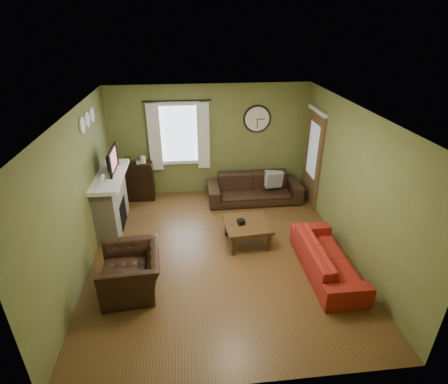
{
  "coord_description": "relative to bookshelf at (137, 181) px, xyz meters",
  "views": [
    {
      "loc": [
        -0.51,
        -5.23,
        3.9
      ],
      "look_at": [
        0.1,
        0.4,
        1.05
      ],
      "focal_mm": 28.0,
      "sensor_mm": 36.0,
      "label": 1
    }
  ],
  "objects": [
    {
      "name": "floor",
      "position": [
        1.74,
        -2.35,
        -0.46
      ],
      "size": [
        4.6,
        5.2,
        0.0
      ],
      "primitive_type": "cube",
      "color": "brown",
      "rests_on": "ground"
    },
    {
      "name": "ceiling",
      "position": [
        1.74,
        -2.35,
        2.14
      ],
      "size": [
        4.6,
        5.2,
        0.0
      ],
      "primitive_type": "cube",
      "color": "white",
      "rests_on": "ground"
    },
    {
      "name": "wall_left",
      "position": [
        -0.56,
        -2.35,
        0.84
      ],
      "size": [
        0.0,
        5.2,
        2.6
      ],
      "primitive_type": "cube",
      "color": "olive",
      "rests_on": "ground"
    },
    {
      "name": "wall_right",
      "position": [
        4.04,
        -2.35,
        0.84
      ],
      "size": [
        0.0,
        5.2,
        2.6
      ],
      "primitive_type": "cube",
      "color": "olive",
      "rests_on": "ground"
    },
    {
      "name": "wall_back",
      "position": [
        1.74,
        0.25,
        0.84
      ],
      "size": [
        4.6,
        0.0,
        2.6
      ],
      "primitive_type": "cube",
      "color": "olive",
      "rests_on": "ground"
    },
    {
      "name": "wall_front",
      "position": [
        1.74,
        -4.95,
        0.84
      ],
      "size": [
        4.6,
        0.0,
        2.6
      ],
      "primitive_type": "cube",
      "color": "olive",
      "rests_on": "ground"
    },
    {
      "name": "fireplace",
      "position": [
        -0.36,
        -1.2,
        0.09
      ],
      "size": [
        0.4,
        1.4,
        1.1
      ],
      "primitive_type": "cube",
      "color": "tan",
      "rests_on": "floor"
    },
    {
      "name": "firebox",
      "position": [
        -0.17,
        -1.2,
        -0.16
      ],
      "size": [
        0.04,
        0.6,
        0.55
      ],
      "primitive_type": "cube",
      "color": "black",
      "rests_on": "fireplace"
    },
    {
      "name": "mantel",
      "position": [
        -0.33,
        -1.2,
        0.68
      ],
      "size": [
        0.58,
        1.6,
        0.08
      ],
      "primitive_type": "cube",
      "color": "white",
      "rests_on": "fireplace"
    },
    {
      "name": "tv",
      "position": [
        -0.31,
        -1.05,
        0.9
      ],
      "size": [
        0.08,
        0.6,
        0.35
      ],
      "primitive_type": "imported",
      "rotation": [
        0.0,
        0.0,
        1.57
      ],
      "color": "black",
      "rests_on": "mantel"
    },
    {
      "name": "tv_screen",
      "position": [
        -0.23,
        -1.05,
        0.95
      ],
      "size": [
        0.02,
        0.62,
        0.36
      ],
      "primitive_type": "cube",
      "color": "#994C3F",
      "rests_on": "mantel"
    },
    {
      "name": "medallion_left",
      "position": [
        -0.54,
        -1.55,
        1.79
      ],
      "size": [
        0.28,
        0.28,
        0.03
      ],
      "primitive_type": "cylinder",
      "color": "white",
      "rests_on": "wall_left"
    },
    {
      "name": "medallion_mid",
      "position": [
        -0.54,
        -1.2,
        1.79
      ],
      "size": [
        0.28,
        0.28,
        0.03
      ],
      "primitive_type": "cylinder",
      "color": "white",
      "rests_on": "wall_left"
    },
    {
      "name": "medallion_right",
      "position": [
        -0.54,
        -0.85,
        1.79
      ],
      "size": [
        0.28,
        0.28,
        0.03
      ],
      "primitive_type": "cylinder",
      "color": "white",
      "rests_on": "wall_left"
    },
    {
      "name": "window_pane",
      "position": [
        1.04,
        0.23,
        1.04
      ],
      "size": [
        1.0,
        0.02,
        1.3
      ],
      "primitive_type": null,
      "color": "silver",
      "rests_on": "wall_back"
    },
    {
      "name": "curtain_rod",
      "position": [
        1.04,
        0.13,
        1.81
      ],
      "size": [
        0.03,
        0.03,
        1.5
      ],
      "primitive_type": "cylinder",
      "color": "black",
      "rests_on": "wall_back"
    },
    {
      "name": "curtain_left",
      "position": [
        0.49,
        0.13,
        0.99
      ],
      "size": [
        0.28,
        0.04,
        1.55
      ],
      "primitive_type": "cube",
      "color": "silver",
      "rests_on": "wall_back"
    },
    {
      "name": "curtain_right",
      "position": [
        1.59,
        0.13,
        0.99
      ],
      "size": [
        0.28,
        0.04,
        1.55
      ],
      "primitive_type": "cube",
      "color": "silver",
      "rests_on": "wall_back"
    },
    {
      "name": "wall_clock",
      "position": [
        2.84,
        0.2,
        1.34
      ],
      "size": [
        0.64,
        0.06,
        0.64
      ],
      "primitive_type": null,
      "color": "white",
      "rests_on": "wall_back"
    },
    {
      "name": "door",
      "position": [
        4.01,
        -0.5,
        0.59
      ],
      "size": [
        0.05,
        0.9,
        2.1
      ],
      "primitive_type": "cube",
      "color": "brown",
      "rests_on": "floor"
    },
    {
      "name": "bookshelf",
      "position": [
        0.0,
        0.0,
        0.0
      ],
      "size": [
        0.77,
        0.33,
        0.91
      ],
      "primitive_type": null,
      "color": "black",
      "rests_on": "floor"
    },
    {
      "name": "book",
      "position": [
        0.03,
        0.01,
        0.5
      ],
      "size": [
        0.19,
        0.23,
        0.02
      ],
      "primitive_type": "imported",
      "rotation": [
        0.0,
        0.0,
        0.19
      ],
      "color": "#472C16",
      "rests_on": "bookshelf"
    },
    {
      "name": "sofa_brown",
      "position": [
        2.72,
        -0.37,
        -0.14
      ],
      "size": [
        2.16,
        0.84,
        0.63
      ],
      "primitive_type": "imported",
      "color": "black",
      "rests_on": "floor"
    },
    {
      "name": "pillow_left",
      "position": [
        3.16,
        -0.47,
        0.09
      ],
      "size": [
        0.39,
        0.16,
        0.38
      ],
      "primitive_type": "cube",
      "rotation": [
        0.0,
        0.0,
        0.12
      ],
      "color": "gray",
      "rests_on": "sofa_brown"
    },
    {
      "name": "pillow_right",
      "position": [
        3.14,
        -0.38,
        0.09
      ],
      "size": [
        0.39,
        0.21,
        0.37
      ],
      "primitive_type": "cube",
      "rotation": [
        0.0,
        0.0,
        -0.27
      ],
      "color": "gray",
      "rests_on": "sofa_brown"
    },
    {
      "name": "sofa_red",
      "position": [
        3.46,
        -3.05,
        -0.18
      ],
      "size": [
        0.74,
        1.89,
        0.55
      ],
      "primitive_type": "imported",
      "rotation": [
        0.0,
        0.0,
        1.57
      ],
      "color": "maroon",
      "rests_on": "floor"
    },
    {
      "name": "armchair",
      "position": [
        0.25,
        -3.13,
        -0.12
      ],
      "size": [
        0.99,
        1.11,
        0.67
      ],
      "primitive_type": "imported",
      "rotation": [
        0.0,
        0.0,
        -1.48
      ],
      "color": "black",
      "rests_on": "floor"
    },
    {
      "name": "coffee_table",
      "position": [
        2.26,
        -2.07,
        -0.24
      ],
      "size": [
        0.89,
        0.89,
        0.44
      ],
      "primitive_type": null,
      "rotation": [
        0.0,
        0.0,
        0.08
      ],
      "color": "#472C16",
      "rests_on": "floor"
    },
    {
      "name": "tissue_box",
      "position": [
        2.14,
        -2.1,
        -0.06
      ],
      "size": [
        0.15,
        0.15,
        0.09
      ],
      "primitive_type": "cube",
      "rotation": [
        0.0,
        0.0,
        0.26
      ],
      "color": "black",
      "rests_on": "coffee_table"
    },
    {
      "name": "wine_glass_a",
      "position": [
        -0.31,
        -1.79,
        0.82
      ],
      "size": [
        0.07,
        0.07,
        0.2
      ],
      "primitive_type": null,
      "color": "white",
      "rests_on": "mantel"
    },
    {
      "name": "wine_glass_b",
      "position": [
        -0.31,
        -1.69,
        0.83
      ],
      "size": [
        0.07,
        0.07,
        0.21
      ],
      "primitive_type": null,
      "color": "white",
      "rests_on": "mantel"
    }
  ]
}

